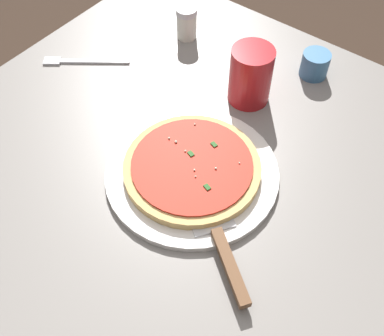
{
  "coord_description": "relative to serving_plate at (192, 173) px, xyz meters",
  "views": [
    {
      "loc": [
        0.39,
        0.35,
        1.43
      ],
      "look_at": [
        -0.01,
        0.04,
        0.78
      ],
      "focal_mm": 44.04,
      "sensor_mm": 36.0,
      "label": 1
    }
  ],
  "objects": [
    {
      "name": "ground_plane",
      "position": [
        0.01,
        -0.04,
        -0.76
      ],
      "size": [
        5.0,
        5.0,
        0.0
      ],
      "primitive_type": "plane",
      "color": "#38281E"
    },
    {
      "name": "cup_tall_drink",
      "position": [
        -0.22,
        -0.03,
        0.05
      ],
      "size": [
        0.08,
        0.08,
        0.12
      ],
      "primitive_type": "cylinder",
      "color": "#B2191E",
      "rests_on": "restaurant_table"
    },
    {
      "name": "pizza_server",
      "position": [
        0.09,
        0.13,
        0.01
      ],
      "size": [
        0.16,
        0.2,
        0.01
      ],
      "color": "silver",
      "rests_on": "serving_plate"
    },
    {
      "name": "cup_small_sauce",
      "position": [
        -0.37,
        0.04,
        0.02
      ],
      "size": [
        0.06,
        0.06,
        0.05
      ],
      "primitive_type": "cylinder",
      "color": "teal",
      "rests_on": "restaurant_table"
    },
    {
      "name": "pizza",
      "position": [
        -0.0,
        -0.0,
        0.02
      ],
      "size": [
        0.24,
        0.24,
        0.02
      ],
      "color": "#DBB26B",
      "rests_on": "serving_plate"
    },
    {
      "name": "restaurant_table",
      "position": [
        0.01,
        -0.04,
        -0.14
      ],
      "size": [
        0.98,
        0.92,
        0.76
      ],
      "color": "black",
      "rests_on": "ground_plane"
    },
    {
      "name": "fork",
      "position": [
        -0.1,
        -0.38,
        -0.0
      ],
      "size": [
        0.13,
        0.16,
        0.0
      ],
      "color": "silver",
      "rests_on": "restaurant_table"
    },
    {
      "name": "serving_plate",
      "position": [
        0.0,
        0.0,
        0.0
      ],
      "size": [
        0.31,
        0.31,
        0.01
      ],
      "primitive_type": "cylinder",
      "color": "white",
      "rests_on": "restaurant_table"
    },
    {
      "name": "parmesan_shaker",
      "position": [
        -0.3,
        -0.25,
        0.03
      ],
      "size": [
        0.05,
        0.05,
        0.07
      ],
      "color": "silver",
      "rests_on": "restaurant_table"
    }
  ]
}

